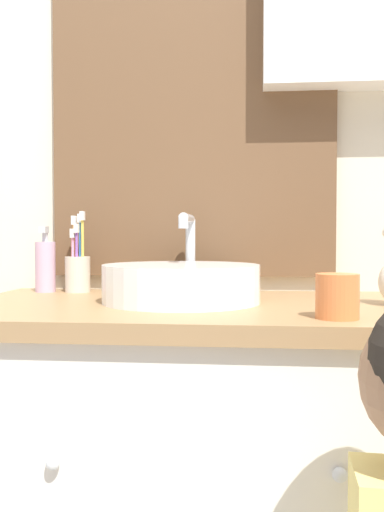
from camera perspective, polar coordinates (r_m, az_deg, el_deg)
The scene contains 6 objects.
wall_back at distance 1.52m, azimuth 3.18°, elevation 13.53°, with size 3.20×0.18×2.50m.
vanity_counter at distance 1.31m, azimuth 1.38°, elevation -23.21°, with size 1.03×0.57×0.84m.
sink_basin at distance 1.21m, azimuth -0.96°, elevation -2.56°, with size 0.33×0.39×0.19m.
toothbrush_holder at distance 1.44m, azimuth -11.37°, elevation -1.37°, with size 0.06×0.06×0.20m.
soap_dispenser at distance 1.46m, azimuth -14.46°, elevation -0.93°, with size 0.05×0.05×0.16m.
drinking_cup at distance 1.00m, azimuth 14.33°, elevation -3.92°, with size 0.07×0.07×0.08m, color orange.
Camera 1 is at (0.09, -0.86, 0.98)m, focal length 40.00 mm.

